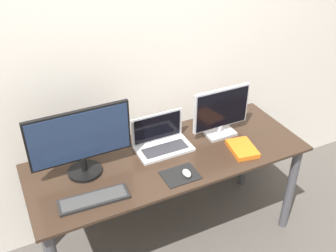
# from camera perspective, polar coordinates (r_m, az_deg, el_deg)

# --- Properties ---
(wall_back) EXTENTS (7.00, 0.05, 2.50)m
(wall_back) POSITION_cam_1_polar(r_m,az_deg,el_deg) (2.58, -3.78, 9.57)
(wall_back) COLOR silver
(wall_back) RESTS_ON ground_plane
(desk) EXTENTS (1.79, 0.67, 0.74)m
(desk) POSITION_cam_1_polar(r_m,az_deg,el_deg) (2.60, 0.16, -6.78)
(desk) COLOR #332319
(desk) RESTS_ON ground_plane
(monitor_left) EXTENTS (0.60, 0.20, 0.43)m
(monitor_left) POSITION_cam_1_polar(r_m,az_deg,el_deg) (2.30, -12.56, -2.11)
(monitor_left) COLOR black
(monitor_left) RESTS_ON desk
(monitor_right) EXTENTS (0.41, 0.14, 0.35)m
(monitor_right) POSITION_cam_1_polar(r_m,az_deg,el_deg) (2.65, 7.71, 1.99)
(monitor_right) COLOR #B2B2B7
(monitor_right) RESTS_ON desk
(laptop) EXTENTS (0.36, 0.21, 0.22)m
(laptop) POSITION_cam_1_polar(r_m,az_deg,el_deg) (2.57, -1.06, -2.01)
(laptop) COLOR silver
(laptop) RESTS_ON desk
(keyboard) EXTENTS (0.40, 0.15, 0.02)m
(keyboard) POSITION_cam_1_polar(r_m,az_deg,el_deg) (2.24, -10.72, -10.41)
(keyboard) COLOR black
(keyboard) RESTS_ON desk
(mousepad) EXTENTS (0.22, 0.17, 0.00)m
(mousepad) POSITION_cam_1_polar(r_m,az_deg,el_deg) (2.36, 1.79, -7.14)
(mousepad) COLOR black
(mousepad) RESTS_ON desk
(mouse) EXTENTS (0.04, 0.07, 0.04)m
(mouse) POSITION_cam_1_polar(r_m,az_deg,el_deg) (2.35, 2.74, -6.86)
(mouse) COLOR silver
(mouse) RESTS_ON mousepad
(book) EXTENTS (0.19, 0.24, 0.03)m
(book) POSITION_cam_1_polar(r_m,az_deg,el_deg) (2.60, 10.74, -3.24)
(book) COLOR orange
(book) RESTS_ON desk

